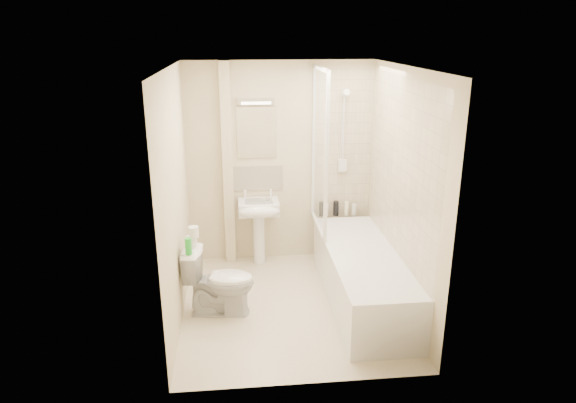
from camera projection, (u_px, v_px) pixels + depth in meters
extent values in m
plane|color=beige|center=(291.00, 305.00, 5.32)|extent=(2.50, 2.50, 0.00)
cube|color=beige|center=(280.00, 164.00, 6.12)|extent=(2.20, 0.02, 2.40)
cube|color=beige|center=(176.00, 199.00, 4.84)|extent=(0.02, 2.50, 2.40)
cube|color=beige|center=(402.00, 192.00, 5.05)|extent=(0.02, 2.50, 2.40)
cube|color=white|center=(292.00, 67.00, 4.56)|extent=(2.20, 2.50, 0.02)
cube|color=beige|center=(343.00, 144.00, 6.11)|extent=(0.70, 0.01, 1.75)
cube|color=beige|center=(401.00, 169.00, 5.01)|extent=(0.01, 2.10, 1.75)
cube|color=beige|center=(228.00, 166.00, 6.00)|extent=(0.12, 0.12, 2.40)
cube|color=beige|center=(257.00, 178.00, 6.14)|extent=(0.60, 0.02, 0.30)
cube|color=white|center=(257.00, 133.00, 5.96)|extent=(0.46, 0.01, 0.60)
cube|color=silver|center=(256.00, 101.00, 5.82)|extent=(0.42, 0.07, 0.07)
cube|color=white|center=(362.00, 276.00, 5.34)|extent=(0.70, 2.10, 0.55)
cube|color=white|center=(363.00, 257.00, 5.27)|extent=(0.56, 1.96, 0.05)
cube|color=white|center=(319.00, 151.00, 5.66)|extent=(0.01, 0.90, 1.80)
cube|color=white|center=(314.00, 143.00, 6.06)|extent=(0.04, 0.04, 1.80)
cube|color=white|center=(327.00, 160.00, 5.23)|extent=(0.04, 0.04, 1.80)
cube|color=white|center=(321.00, 69.00, 5.38)|extent=(0.04, 0.90, 0.04)
cube|color=white|center=(318.00, 225.00, 5.94)|extent=(0.04, 0.90, 0.03)
cylinder|color=white|center=(343.00, 134.00, 6.05)|extent=(0.02, 0.02, 0.90)
cylinder|color=white|center=(342.00, 171.00, 6.19)|extent=(0.05, 0.05, 0.02)
cylinder|color=white|center=(345.00, 95.00, 5.91)|extent=(0.05, 0.05, 0.02)
cylinder|color=white|center=(346.00, 93.00, 5.84)|extent=(0.08, 0.11, 0.11)
cube|color=white|center=(342.00, 165.00, 6.17)|extent=(0.10, 0.05, 0.14)
cylinder|color=white|center=(342.00, 130.00, 6.01)|extent=(0.01, 0.13, 0.84)
cylinder|color=white|center=(259.00, 238.00, 6.21)|extent=(0.14, 0.14, 0.64)
cube|color=white|center=(259.00, 207.00, 6.05)|extent=(0.47, 0.37, 0.15)
ellipsoid|color=white|center=(259.00, 212.00, 5.89)|extent=(0.47, 0.20, 0.15)
cube|color=silver|center=(259.00, 203.00, 6.04)|extent=(0.33, 0.24, 0.04)
cylinder|color=white|center=(245.00, 195.00, 6.11)|extent=(0.03, 0.03, 0.10)
cylinder|color=white|center=(271.00, 194.00, 6.14)|extent=(0.03, 0.03, 0.10)
sphere|color=white|center=(245.00, 191.00, 6.09)|extent=(0.04, 0.04, 0.04)
sphere|color=white|center=(271.00, 190.00, 6.12)|extent=(0.04, 0.04, 0.04)
cylinder|color=black|center=(321.00, 209.00, 6.26)|extent=(0.05, 0.05, 0.18)
cylinder|color=white|center=(326.00, 210.00, 6.27)|extent=(0.05, 0.05, 0.16)
cylinder|color=black|center=(336.00, 208.00, 6.28)|extent=(0.07, 0.07, 0.18)
cylinder|color=navy|center=(337.00, 210.00, 6.29)|extent=(0.05, 0.05, 0.13)
cylinder|color=#FAF3C1|center=(346.00, 208.00, 6.29)|extent=(0.05, 0.05, 0.17)
cylinder|color=silver|center=(354.00, 209.00, 6.31)|extent=(0.06, 0.06, 0.14)
imported|color=white|center=(220.00, 281.00, 5.09)|extent=(0.56, 0.78, 0.69)
cylinder|color=white|center=(192.00, 241.00, 5.02)|extent=(0.11, 0.11, 0.11)
cylinder|color=white|center=(194.00, 232.00, 4.97)|extent=(0.10, 0.10, 0.11)
cylinder|color=green|center=(188.00, 246.00, 4.84)|extent=(0.06, 0.06, 0.16)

